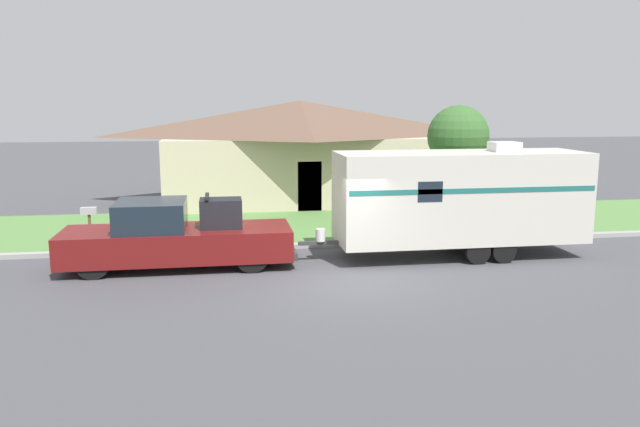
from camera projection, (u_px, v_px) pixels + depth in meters
name	position (u px, v px, depth m)	size (l,w,h in m)	color
ground_plane	(346.00, 280.00, 16.11)	(120.00, 120.00, 0.00)	#47474C
curb_strip	(322.00, 245.00, 19.74)	(80.00, 0.30, 0.14)	#999993
lawn_strip	(307.00, 224.00, 23.30)	(80.00, 7.00, 0.03)	#568442
house_across_street	(300.00, 149.00, 28.74)	(13.03, 6.80, 4.59)	beige
pickup_truck	(176.00, 237.00, 17.22)	(6.35, 2.09, 2.01)	black
travel_trailer	(460.00, 197.00, 18.32)	(8.44, 2.27, 3.38)	black
mailbox	(89.00, 217.00, 19.41)	(0.48, 0.20, 1.31)	brown
tree_in_yard	(458.00, 137.00, 22.62)	(2.23, 2.23, 4.42)	brown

